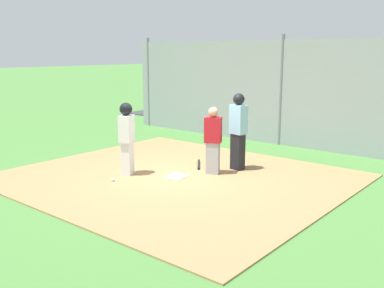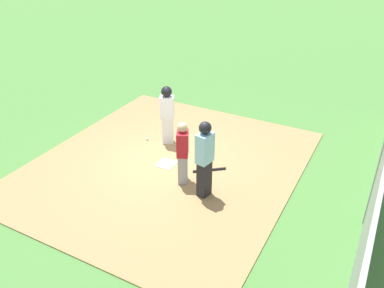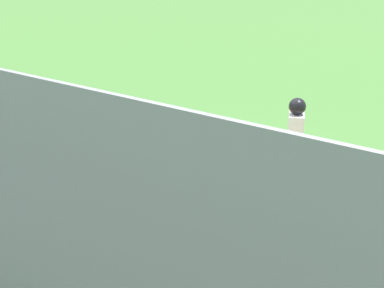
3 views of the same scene
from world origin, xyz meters
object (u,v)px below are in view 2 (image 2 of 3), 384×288
Objects in this scene: baseball_bat at (209,170)px; baseball at (147,139)px; home_plate at (167,164)px; umpire at (205,158)px; catcher at (183,152)px; runner at (167,111)px.

baseball reaches higher than baseball_bat.
home_plate is 0.24× the size of umpire.
home_plate is 1.20m from catcher.
runner is (1.02, 0.57, 0.95)m from home_plate.
home_plate is 0.28× the size of catcher.
catcher is 0.94× the size of runner.
baseball is at bearing -60.27° from catcher.
umpire is at bearing -116.32° from home_plate.
baseball_bat is (0.24, -1.11, 0.02)m from home_plate.
runner reaches higher than baseball_bat.
umpire is 25.01× the size of baseball.
baseball_bat is (0.95, 0.32, -0.96)m from umpire.
baseball_bat is at bearing -142.53° from catcher.
umpire is 1.10× the size of runner.
runner is (1.49, 1.32, 0.15)m from catcher.
catcher is at bearing 15.90° from runner.
umpire reaches higher than catcher.
baseball_bat is at bearing -105.07° from baseball.
home_plate is at bearing -26.29° from baseball_bat.
runner is at bearing -74.23° from baseball.
umpire is at bearing 23.64° from runner.
catcher is (-0.47, -0.75, 0.80)m from home_plate.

